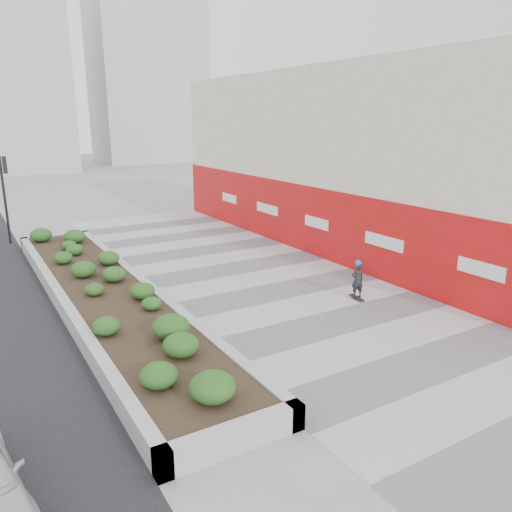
{
  "coord_description": "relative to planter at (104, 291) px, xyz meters",
  "views": [
    {
      "loc": [
        -9.17,
        -8.76,
        5.86
      ],
      "look_at": [
        -0.33,
        5.97,
        1.1
      ],
      "focal_mm": 35.0,
      "sensor_mm": 36.0,
      "label": 1
    }
  ],
  "objects": [
    {
      "name": "ground",
      "position": [
        5.5,
        -7.0,
        -0.42
      ],
      "size": [
        160.0,
        160.0,
        0.0
      ],
      "primitive_type": "plane",
      "color": "gray",
      "rests_on": "ground"
    },
    {
      "name": "walkway",
      "position": [
        5.5,
        -4.0,
        -0.41
      ],
      "size": [
        8.0,
        36.0,
        0.01
      ],
      "primitive_type": "cube",
      "color": "#A8A8AD",
      "rests_on": "ground"
    },
    {
      "name": "building",
      "position": [
        12.48,
        1.98,
        3.56
      ],
      "size": [
        6.04,
        24.08,
        8.0
      ],
      "color": "beige",
      "rests_on": "ground"
    },
    {
      "name": "planter",
      "position": [
        0.0,
        0.0,
        0.0
      ],
      "size": [
        3.0,
        18.0,
        0.9
      ],
      "color": "#9E9EA0",
      "rests_on": "ground"
    },
    {
      "name": "traffic_signal_near",
      "position": [
        -1.73,
        10.5,
        2.34
      ],
      "size": [
        0.33,
        0.28,
        4.2
      ],
      "color": "black",
      "rests_on": "ground"
    },
    {
      "name": "distant_bldg_north_r",
      "position": [
        20.5,
        53.0,
        11.58
      ],
      "size": [
        14.0,
        10.0,
        24.0
      ],
      "primitive_type": "cube",
      "color": "#ADAAA3",
      "rests_on": "ground"
    },
    {
      "name": "manhole_cover",
      "position": [
        6.0,
        -4.0,
        -0.42
      ],
      "size": [
        0.44,
        0.44,
        0.01
      ],
      "primitive_type": "cylinder",
      "color": "#595654",
      "rests_on": "ground"
    },
    {
      "name": "skateboarder",
      "position": [
        7.3,
        -4.02,
        0.27
      ],
      "size": [
        0.49,
        0.75,
        1.36
      ],
      "rotation": [
        0.0,
        0.0,
        -0.2
      ],
      "color": "beige",
      "rests_on": "ground"
    }
  ]
}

